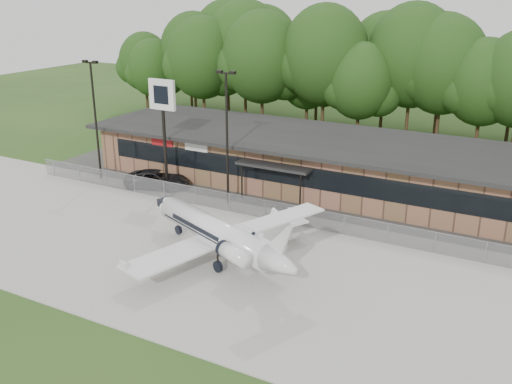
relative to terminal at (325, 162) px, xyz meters
The scene contains 11 objects.
ground 24.04m from the terminal, 89.99° to the right, with size 160.00×160.00×0.00m, color #244418.
apron 16.08m from the terminal, 89.99° to the right, with size 64.00×18.00×0.08m, color #9E9B93.
parking_lot 4.93m from the terminal, 89.96° to the right, with size 50.00×9.00×0.06m, color #383835.
terminal is the anchor object (origin of this frame).
fence 9.05m from the terminal, 89.98° to the right, with size 46.00×0.04×1.52m.
treeline 18.83m from the terminal, 89.99° to the left, with size 72.00×12.00×15.00m, color #173811, non-canonical shape.
light_pole_left 19.84m from the terminal, 157.54° to the right, with size 1.55×0.30×10.23m.
light_pole_mid 9.73m from the terminal, 123.89° to the right, with size 1.55×0.30×10.23m.
business_jet 16.06m from the terminal, 91.48° to the right, with size 14.12×12.61×4.85m.
suv 14.10m from the terminal, 149.78° to the right, with size 2.49×5.40×1.50m, color #2C2C2F.
pole_sign 14.02m from the terminal, 147.13° to the right, with size 2.40×0.34×9.14m.
Camera 1 is at (16.51, -18.92, 15.79)m, focal length 40.00 mm.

